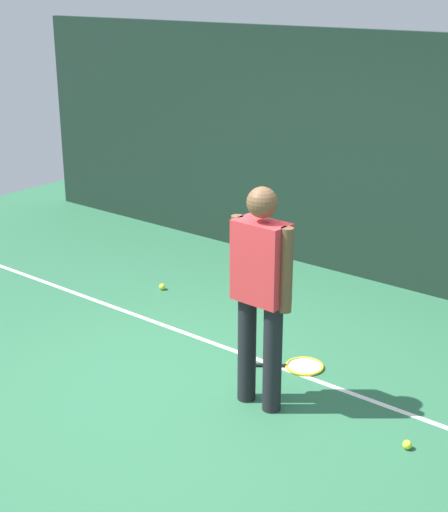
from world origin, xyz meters
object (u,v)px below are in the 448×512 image
Objects in this scene: tennis_racket at (301,366)px; tennis_ball_near_player at (162,287)px; tennis_ball_by_fence at (407,445)px; tennis_player at (261,286)px.

tennis_ball_near_player reaches higher than tennis_racket.
tennis_racket is 2.13m from tennis_ball_near_player.
tennis_ball_by_fence is (3.28, -1.05, 0.00)m from tennis_ball_near_player.
tennis_ball_by_fence is at bearing 9.28° from tennis_player.
tennis_ball_by_fence is at bearing -59.65° from tennis_racket.
tennis_player is at bearing -120.49° from tennis_racket.
tennis_player reaches higher than tennis_racket.
tennis_racket is at bearing -14.12° from tennis_ball_near_player.
tennis_player is 25.76× the size of tennis_ball_near_player.
tennis_racket is 9.08× the size of tennis_ball_near_player.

